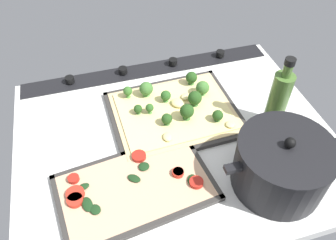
% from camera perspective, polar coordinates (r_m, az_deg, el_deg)
% --- Properties ---
extents(ground_plane, '(0.84, 0.69, 0.03)m').
position_cam_1_polar(ground_plane, '(0.92, 1.30, -3.57)').
color(ground_plane, silver).
extents(stove_control_panel, '(0.81, 0.07, 0.03)m').
position_cam_1_polar(stove_control_panel, '(1.13, -3.32, 8.62)').
color(stove_control_panel, black).
rests_on(stove_control_panel, ground_plane).
extents(baking_tray_front, '(0.37, 0.30, 0.01)m').
position_cam_1_polar(baking_tray_front, '(0.97, 1.03, 0.99)').
color(baking_tray_front, '#33302D').
rests_on(baking_tray_front, ground_plane).
extents(broccoli_pizza, '(0.34, 0.28, 0.06)m').
position_cam_1_polar(broccoli_pizza, '(0.96, 1.29, 2.04)').
color(broccoli_pizza, '#D3B77F').
rests_on(broccoli_pizza, baking_tray_front).
extents(baking_tray_back, '(0.38, 0.26, 0.01)m').
position_cam_1_polar(baking_tray_back, '(0.82, -5.52, -11.41)').
color(baking_tray_back, '#33302D').
rests_on(baking_tray_back, ground_plane).
extents(veggie_pizza_back, '(0.36, 0.24, 0.02)m').
position_cam_1_polar(veggie_pizza_back, '(0.81, -5.82, -11.08)').
color(veggie_pizza_back, tan).
rests_on(veggie_pizza_back, baking_tray_back).
extents(cooking_pot, '(0.29, 0.22, 0.16)m').
position_cam_1_polar(cooking_pot, '(0.81, 18.57, -7.19)').
color(cooking_pot, black).
rests_on(cooking_pot, ground_plane).
extents(oil_bottle, '(0.05, 0.05, 0.22)m').
position_cam_1_polar(oil_bottle, '(0.93, 18.08, 3.29)').
color(oil_bottle, '#476B2D').
rests_on(oil_bottle, ground_plane).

